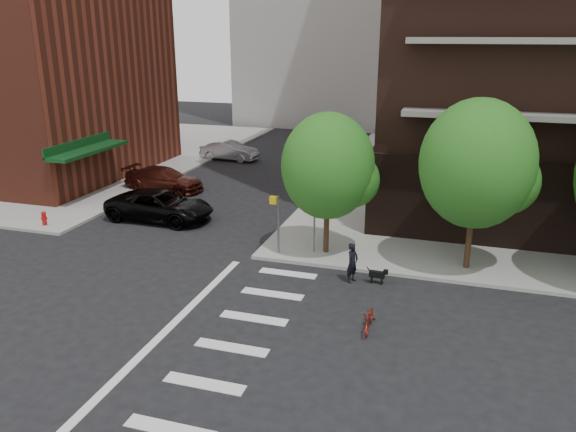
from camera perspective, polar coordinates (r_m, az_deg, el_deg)
ground at (r=19.48m, az=-14.07°, el=-11.50°), size 120.00×120.00×0.00m
sidewalk_nw at (r=51.54m, az=-24.31°, el=6.04°), size 31.00×33.00×0.15m
crosswalk at (r=18.53m, az=-8.05°, el=-12.72°), size 3.85×13.00×0.01m
tree_a at (r=24.01m, az=4.06°, el=5.06°), size 4.00×4.00×5.90m
tree_b at (r=23.32m, az=18.64°, el=5.03°), size 4.50×4.50×6.65m
pedestrian_signal at (r=24.48m, az=-0.20°, el=0.05°), size 2.18×0.67×2.60m
fire_hydrant at (r=30.95m, az=-23.54°, el=-0.14°), size 0.24×0.24×0.73m
parked_car_black at (r=30.26m, az=-12.87°, el=1.02°), size 2.78×5.75×1.58m
parked_car_maroon at (r=35.99m, az=-12.48°, el=3.67°), size 2.27×5.14×1.47m
parked_car_silver at (r=44.08m, az=-5.96°, el=6.63°), size 1.88×4.61×1.49m
scooter at (r=19.13m, az=8.27°, el=-10.29°), size 0.59×1.57×0.82m
dog_walker at (r=22.34m, az=6.56°, el=-4.75°), size 0.70×0.59×1.62m
dog at (r=22.49m, az=9.13°, el=-5.87°), size 0.74×0.22×0.63m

